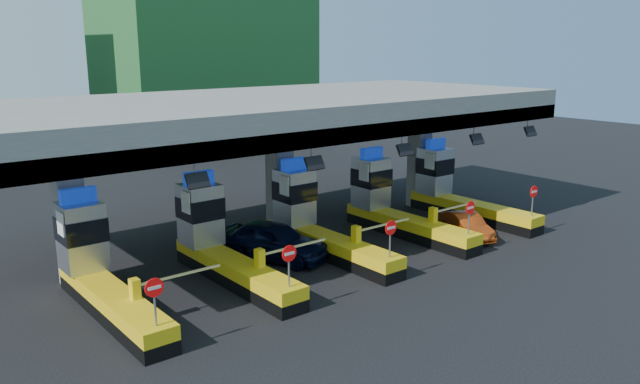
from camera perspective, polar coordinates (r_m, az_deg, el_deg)
ground at (r=28.90m, az=-0.17°, el=-5.52°), size 120.00×120.00×0.00m
toll_canopy at (r=29.83m, az=-3.65°, el=7.13°), size 28.00×12.09×7.00m
toll_lane_far_left at (r=24.11m, az=-19.63°, el=-6.70°), size 4.43×8.00×4.16m
toll_lane_left at (r=26.03m, az=-9.21°, el=-4.61°), size 4.43×8.00×4.16m
toll_lane_center at (r=28.69m, az=-0.52°, el=-2.74°), size 4.43×8.00×4.16m
toll_lane_right at (r=31.93m, az=6.54°, el=-1.17°), size 4.43×8.00×4.16m
toll_lane_far_right at (r=35.57m, az=12.22°, el=0.11°), size 4.43×8.00×4.16m
van at (r=27.82m, az=-4.25°, el=-4.44°), size 3.95×5.45×1.73m
red_car at (r=31.75m, az=13.26°, el=-3.01°), size 2.63×3.87×1.21m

